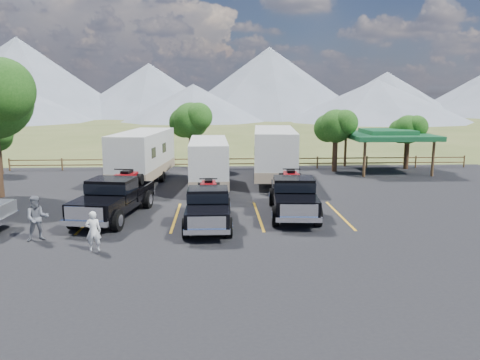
{
  "coord_description": "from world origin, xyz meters",
  "views": [
    {
      "loc": [
        -0.0,
        -17.99,
        5.89
      ],
      "look_at": [
        1.16,
        5.24,
        1.6
      ],
      "focal_mm": 35.0,
      "sensor_mm": 36.0,
      "label": 1
    }
  ],
  "objects_px": {
    "rig_left": "(114,196)",
    "person_b": "(37,218)",
    "pavilion": "(387,135)",
    "rig_right": "(293,194)",
    "person_a": "(93,231)",
    "rig_center": "(208,205)",
    "trailer_left": "(143,156)",
    "trailer_right": "(274,154)",
    "trailer_center": "(209,163)"
  },
  "relations": [
    {
      "from": "rig_center",
      "to": "rig_right",
      "type": "height_order",
      "value": "rig_right"
    },
    {
      "from": "rig_center",
      "to": "person_a",
      "type": "xyz_separation_m",
      "value": [
        -4.26,
        -3.4,
        -0.16
      ]
    },
    {
      "from": "pavilion",
      "to": "trailer_center",
      "type": "distance_m",
      "value": 14.89
    },
    {
      "from": "rig_center",
      "to": "trailer_center",
      "type": "xyz_separation_m",
      "value": [
        -0.1,
        8.26,
        0.66
      ]
    },
    {
      "from": "pavilion",
      "to": "rig_center",
      "type": "height_order",
      "value": "pavilion"
    },
    {
      "from": "rig_left",
      "to": "rig_right",
      "type": "distance_m",
      "value": 8.64
    },
    {
      "from": "rig_right",
      "to": "trailer_left",
      "type": "relative_size",
      "value": 0.65
    },
    {
      "from": "trailer_right",
      "to": "person_b",
      "type": "distance_m",
      "value": 16.74
    },
    {
      "from": "rig_center",
      "to": "person_a",
      "type": "height_order",
      "value": "rig_center"
    },
    {
      "from": "trailer_left",
      "to": "trailer_center",
      "type": "relative_size",
      "value": 1.12
    },
    {
      "from": "rig_right",
      "to": "person_a",
      "type": "relative_size",
      "value": 4.14
    },
    {
      "from": "pavilion",
      "to": "person_b",
      "type": "xyz_separation_m",
      "value": [
        -20.26,
        -16.38,
        -1.83
      ]
    },
    {
      "from": "rig_left",
      "to": "rig_center",
      "type": "bearing_deg",
      "value": -8.53
    },
    {
      "from": "rig_center",
      "to": "trailer_left",
      "type": "relative_size",
      "value": 0.59
    },
    {
      "from": "rig_left",
      "to": "trailer_left",
      "type": "xyz_separation_m",
      "value": [
        0.01,
        8.96,
        0.74
      ]
    },
    {
      "from": "rig_left",
      "to": "person_b",
      "type": "height_order",
      "value": "rig_left"
    },
    {
      "from": "rig_center",
      "to": "trailer_right",
      "type": "xyz_separation_m",
      "value": [
        4.28,
        10.49,
        0.91
      ]
    },
    {
      "from": "pavilion",
      "to": "trailer_left",
      "type": "bearing_deg",
      "value": -167.67
    },
    {
      "from": "rig_right",
      "to": "trailer_left",
      "type": "distance_m",
      "value": 12.36
    },
    {
      "from": "rig_left",
      "to": "person_b",
      "type": "relative_size",
      "value": 3.65
    },
    {
      "from": "trailer_left",
      "to": "person_a",
      "type": "height_order",
      "value": "trailer_left"
    },
    {
      "from": "trailer_right",
      "to": "person_a",
      "type": "xyz_separation_m",
      "value": [
        -8.54,
        -13.89,
        -1.08
      ]
    },
    {
      "from": "trailer_right",
      "to": "person_a",
      "type": "relative_size",
      "value": 6.6
    },
    {
      "from": "rig_center",
      "to": "rig_left",
      "type": "bearing_deg",
      "value": 161.43
    },
    {
      "from": "person_b",
      "to": "pavilion",
      "type": "bearing_deg",
      "value": 17.54
    },
    {
      "from": "trailer_center",
      "to": "trailer_right",
      "type": "xyz_separation_m",
      "value": [
        4.38,
        2.24,
        0.25
      ]
    },
    {
      "from": "person_b",
      "to": "person_a",
      "type": "bearing_deg",
      "value": -50.07
    },
    {
      "from": "rig_left",
      "to": "trailer_center",
      "type": "bearing_deg",
      "value": 66.95
    },
    {
      "from": "rig_right",
      "to": "person_a",
      "type": "distance_m",
      "value": 9.81
    },
    {
      "from": "person_a",
      "to": "trailer_center",
      "type": "bearing_deg",
      "value": -119.16
    },
    {
      "from": "pavilion",
      "to": "rig_center",
      "type": "relative_size",
      "value": 1.07
    },
    {
      "from": "pavilion",
      "to": "person_a",
      "type": "xyz_separation_m",
      "value": [
        -17.67,
        -17.79,
        -1.97
      ]
    },
    {
      "from": "rig_right",
      "to": "trailer_right",
      "type": "height_order",
      "value": "trailer_right"
    },
    {
      "from": "rig_center",
      "to": "trailer_center",
      "type": "distance_m",
      "value": 8.28
    },
    {
      "from": "rig_center",
      "to": "trailer_right",
      "type": "bearing_deg",
      "value": 67.91
    },
    {
      "from": "pavilion",
      "to": "trailer_right",
      "type": "distance_m",
      "value": 9.97
    },
    {
      "from": "trailer_left",
      "to": "trailer_right",
      "type": "distance_m",
      "value": 8.78
    },
    {
      "from": "rig_left",
      "to": "trailer_right",
      "type": "bearing_deg",
      "value": 55.74
    },
    {
      "from": "trailer_center",
      "to": "person_a",
      "type": "bearing_deg",
      "value": -110.65
    },
    {
      "from": "trailer_center",
      "to": "trailer_right",
      "type": "height_order",
      "value": "trailer_right"
    },
    {
      "from": "pavilion",
      "to": "person_b",
      "type": "height_order",
      "value": "pavilion"
    },
    {
      "from": "rig_center",
      "to": "trailer_left",
      "type": "xyz_separation_m",
      "value": [
        -4.5,
        10.48,
        0.85
      ]
    },
    {
      "from": "person_a",
      "to": "rig_right",
      "type": "bearing_deg",
      "value": -158.41
    },
    {
      "from": "person_a",
      "to": "person_b",
      "type": "distance_m",
      "value": 2.95
    },
    {
      "from": "trailer_center",
      "to": "trailer_right",
      "type": "distance_m",
      "value": 4.92
    },
    {
      "from": "rig_left",
      "to": "rig_center",
      "type": "xyz_separation_m",
      "value": [
        4.51,
        -1.52,
        -0.11
      ]
    },
    {
      "from": "trailer_left",
      "to": "trailer_right",
      "type": "relative_size",
      "value": 0.96
    },
    {
      "from": "person_a",
      "to": "person_b",
      "type": "relative_size",
      "value": 0.84
    },
    {
      "from": "pavilion",
      "to": "rig_right",
      "type": "relative_size",
      "value": 0.97
    },
    {
      "from": "pavilion",
      "to": "rig_left",
      "type": "distance_m",
      "value": 22.13
    }
  ]
}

